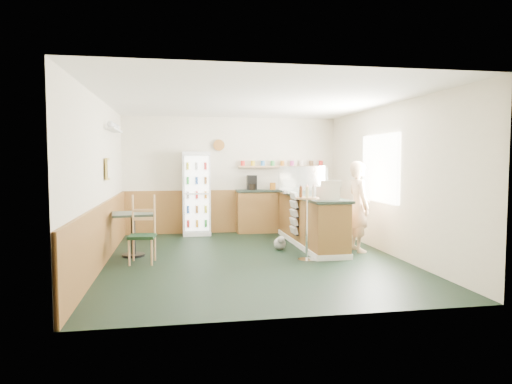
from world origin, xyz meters
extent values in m
plane|color=black|center=(0.00, 0.00, 0.00)|extent=(6.00, 6.00, 0.00)
cube|color=beige|center=(0.00, 3.01, 1.35)|extent=(5.00, 0.02, 2.70)
cube|color=beige|center=(-2.51, 0.00, 1.35)|extent=(0.02, 6.00, 2.70)
cube|color=beige|center=(2.51, 0.00, 1.35)|extent=(0.02, 6.00, 2.70)
cube|color=white|center=(0.00, 0.00, 2.71)|extent=(5.00, 6.00, 0.02)
cube|color=olive|center=(0.00, 2.97, 0.50)|extent=(4.98, 0.05, 1.00)
cube|color=olive|center=(-2.47, 0.00, 0.50)|extent=(0.05, 5.98, 1.00)
cube|color=white|center=(2.46, 0.30, 1.55)|extent=(0.06, 1.45, 1.25)
cube|color=gold|center=(-2.45, 0.50, 1.55)|extent=(0.03, 0.32, 0.38)
cube|color=silver|center=(-2.40, 1.00, 2.25)|extent=(0.18, 1.20, 0.03)
cylinder|color=#985F26|center=(-0.30, 2.94, 2.05)|extent=(0.26, 0.04, 0.26)
cube|color=olive|center=(1.35, 1.07, 0.47)|extent=(0.60, 2.95, 0.95)
cube|color=silver|center=(1.35, 1.07, 0.05)|extent=(0.64, 2.97, 0.10)
cube|color=#28372D|center=(1.35, 1.08, 0.98)|extent=(0.68, 3.01, 0.05)
cube|color=olive|center=(1.20, 2.80, 0.47)|extent=(2.20, 0.38, 0.95)
cube|color=#28372D|center=(1.20, 2.80, 0.98)|extent=(2.24, 0.42, 0.05)
cube|color=tan|center=(1.20, 2.88, 1.55)|extent=(2.10, 0.22, 0.04)
cube|color=black|center=(0.45, 2.80, 1.18)|extent=(0.22, 0.18, 0.34)
cylinder|color=#B2664C|center=(0.25, 2.88, 1.63)|extent=(0.10, 0.10, 0.12)
cylinder|color=#B2664C|center=(0.49, 2.88, 1.63)|extent=(0.10, 0.10, 0.12)
cylinder|color=#B2664C|center=(0.72, 2.88, 1.63)|extent=(0.10, 0.10, 0.12)
cylinder|color=#B2664C|center=(0.96, 2.88, 1.63)|extent=(0.10, 0.10, 0.12)
cylinder|color=#B2664C|center=(1.20, 2.88, 1.63)|extent=(0.10, 0.10, 0.12)
cylinder|color=#B2664C|center=(1.44, 2.88, 1.63)|extent=(0.10, 0.10, 0.12)
cylinder|color=#B2664C|center=(1.67, 2.88, 1.63)|extent=(0.10, 0.10, 0.12)
cylinder|color=#B2664C|center=(1.91, 2.88, 1.63)|extent=(0.10, 0.10, 0.12)
cylinder|color=#B2664C|center=(2.15, 2.88, 1.63)|extent=(0.10, 0.10, 0.12)
cube|color=silver|center=(-0.84, 2.78, 0.95)|extent=(0.62, 0.44, 1.89)
cube|color=white|center=(-0.84, 2.55, 0.96)|extent=(0.52, 0.02, 1.67)
cube|color=silver|center=(-0.84, 2.48, 0.96)|extent=(0.56, 0.02, 1.73)
cube|color=silver|center=(1.35, 1.65, 1.04)|extent=(0.98, 0.51, 0.07)
cube|color=silver|center=(1.35, 1.65, 1.32)|extent=(0.96, 0.49, 0.49)
cube|color=beige|center=(1.35, 0.03, 1.13)|extent=(0.50, 0.51, 0.23)
imported|color=tan|center=(2.05, 0.30, 0.84)|extent=(0.41, 0.57, 1.68)
cylinder|color=silver|center=(0.88, -0.29, 0.01)|extent=(0.31, 0.31, 0.02)
cylinder|color=silver|center=(0.88, -0.29, 0.54)|extent=(0.04, 0.04, 1.05)
cylinder|color=tan|center=(0.88, -0.29, 1.06)|extent=(0.40, 0.40, 0.03)
cylinder|color=red|center=(1.00, -0.27, 1.17)|extent=(0.06, 0.06, 0.18)
cylinder|color=red|center=(0.92, -0.18, 1.17)|extent=(0.06, 0.06, 0.18)
cylinder|color=red|center=(0.80, -0.21, 1.17)|extent=(0.06, 0.06, 0.18)
cylinder|color=red|center=(0.76, -0.32, 1.17)|extent=(0.06, 0.06, 0.18)
cylinder|color=red|center=(0.85, -0.41, 1.17)|extent=(0.06, 0.06, 0.18)
cylinder|color=red|center=(0.97, -0.38, 1.17)|extent=(0.06, 0.06, 0.18)
cube|color=black|center=(1.01, 0.99, 0.25)|extent=(0.05, 0.42, 0.03)
cube|color=silver|center=(0.99, 0.99, 0.32)|extent=(0.09, 0.38, 0.14)
cube|color=black|center=(1.01, 0.99, 0.42)|extent=(0.05, 0.42, 0.03)
cube|color=silver|center=(0.99, 0.99, 0.49)|extent=(0.09, 0.38, 0.14)
cube|color=black|center=(1.01, 0.99, 0.59)|extent=(0.05, 0.42, 0.03)
cube|color=silver|center=(0.99, 0.99, 0.66)|extent=(0.09, 0.38, 0.14)
cube|color=black|center=(1.01, 0.99, 0.77)|extent=(0.05, 0.42, 0.03)
cube|color=silver|center=(0.99, 0.99, 0.84)|extent=(0.09, 0.38, 0.14)
cube|color=black|center=(1.01, 0.99, 0.94)|extent=(0.05, 0.42, 0.03)
cube|color=silver|center=(0.99, 0.99, 1.01)|extent=(0.09, 0.38, 0.14)
cylinder|color=black|center=(-2.05, 0.57, 0.02)|extent=(0.40, 0.40, 0.04)
cylinder|color=black|center=(-2.05, 0.57, 0.38)|extent=(0.08, 0.08, 0.70)
cube|color=#28372D|center=(-2.05, 0.57, 0.75)|extent=(0.79, 0.79, 0.04)
cube|color=black|center=(-1.85, -0.03, 0.45)|extent=(0.46, 0.46, 0.05)
cylinder|color=tan|center=(-2.03, -0.21, 0.22)|extent=(0.04, 0.04, 0.44)
cylinder|color=tan|center=(-1.67, -0.21, 0.22)|extent=(0.04, 0.04, 0.44)
cylinder|color=tan|center=(-2.03, 0.15, 0.22)|extent=(0.04, 0.04, 0.44)
cylinder|color=tan|center=(-1.67, 0.15, 0.22)|extent=(0.04, 0.04, 0.44)
cube|color=tan|center=(-1.85, 0.16, 0.78)|extent=(0.38, 0.08, 0.67)
sphere|color=#999893|center=(0.64, 0.69, 0.12)|extent=(0.23, 0.23, 0.23)
sphere|color=#999893|center=(0.64, 0.58, 0.21)|extent=(0.14, 0.14, 0.14)
camera|label=1|loc=(-1.28, -7.68, 1.70)|focal=32.00mm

